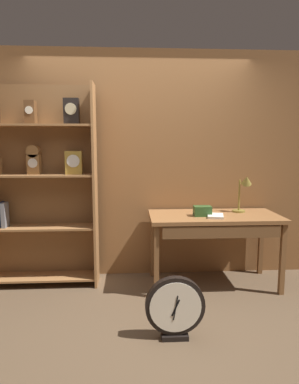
{
  "coord_description": "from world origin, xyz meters",
  "views": [
    {
      "loc": [
        -0.11,
        -2.56,
        1.54
      ],
      "look_at": [
        0.09,
        0.79,
        1.06
      ],
      "focal_mm": 30.91,
      "sensor_mm": 36.0,
      "label": 1
    }
  ],
  "objects_px": {
    "workbench": "(215,223)",
    "open_repair_manual": "(215,216)",
    "toolbox_small": "(202,211)",
    "bookshelf": "(34,184)",
    "round_clock_large": "(175,308)",
    "desk_lamp": "(244,189)"
  },
  "relations": [
    {
      "from": "toolbox_small",
      "to": "open_repair_manual",
      "type": "xyz_separation_m",
      "value": [
        0.12,
        -0.07,
        -0.04
      ]
    },
    {
      "from": "open_repair_manual",
      "to": "bookshelf",
      "type": "bearing_deg",
      "value": -174.35
    },
    {
      "from": "workbench",
      "to": "round_clock_large",
      "type": "distance_m",
      "value": 1.21
    },
    {
      "from": "bookshelf",
      "to": "toolbox_small",
      "type": "xyz_separation_m",
      "value": [
        1.8,
        -0.2,
        -0.28
      ]
    },
    {
      "from": "workbench",
      "to": "open_repair_manual",
      "type": "distance_m",
      "value": 0.14
    },
    {
      "from": "workbench",
      "to": "bookshelf",
      "type": "bearing_deg",
      "value": 174.85
    },
    {
      "from": "workbench",
      "to": "round_clock_large",
      "type": "bearing_deg",
      "value": -119.56
    },
    {
      "from": "bookshelf",
      "to": "workbench",
      "type": "distance_m",
      "value": 1.99
    },
    {
      "from": "desk_lamp",
      "to": "workbench",
      "type": "bearing_deg",
      "value": -160.38
    },
    {
      "from": "bookshelf",
      "to": "open_repair_manual",
      "type": "height_order",
      "value": "bookshelf"
    },
    {
      "from": "open_repair_manual",
      "to": "toolbox_small",
      "type": "bearing_deg",
      "value": 166.08
    },
    {
      "from": "bookshelf",
      "to": "toolbox_small",
      "type": "distance_m",
      "value": 1.83
    },
    {
      "from": "workbench",
      "to": "open_repair_manual",
      "type": "relative_size",
      "value": 6.35
    },
    {
      "from": "bookshelf",
      "to": "workbench",
      "type": "height_order",
      "value": "bookshelf"
    },
    {
      "from": "workbench",
      "to": "toolbox_small",
      "type": "relative_size",
      "value": 7.61
    },
    {
      "from": "workbench",
      "to": "toolbox_small",
      "type": "bearing_deg",
      "value": -168.93
    },
    {
      "from": "desk_lamp",
      "to": "round_clock_large",
      "type": "bearing_deg",
      "value": -129.37
    },
    {
      "from": "desk_lamp",
      "to": "open_repair_manual",
      "type": "height_order",
      "value": "desk_lamp"
    },
    {
      "from": "open_repair_manual",
      "to": "round_clock_large",
      "type": "bearing_deg",
      "value": -107.64
    },
    {
      "from": "desk_lamp",
      "to": "toolbox_small",
      "type": "bearing_deg",
      "value": -162.77
    },
    {
      "from": "toolbox_small",
      "to": "round_clock_large",
      "type": "xyz_separation_m",
      "value": [
        -0.42,
        -0.96,
        -0.58
      ]
    },
    {
      "from": "bookshelf",
      "to": "open_repair_manual",
      "type": "relative_size",
      "value": 9.88
    }
  ]
}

